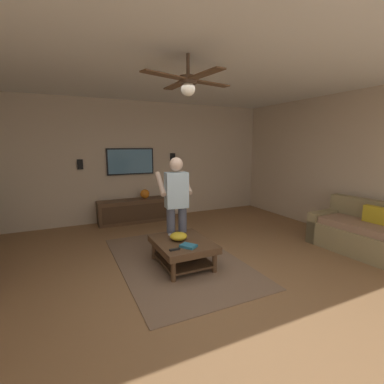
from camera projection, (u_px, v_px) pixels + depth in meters
The scene contains 18 objects.
ground_plane at pixel (201, 281), 3.74m from camera, with size 8.53×8.53×0.00m, color olive.
wall_back_tv at pixel (133, 161), 6.70m from camera, with size 0.10×7.29×2.86m, color #C6B299.
wall_side_window at pixel (375, 167), 5.03m from camera, with size 7.31×0.10×2.86m, color beige.
ceiling_slab at pixel (202, 53), 3.24m from camera, with size 7.31×7.29×0.10m, color white.
area_rug at pixel (178, 260), 4.41m from camera, with size 2.90×1.81×0.01m, color #7A604C.
couch at pixel (373, 236), 4.61m from camera, with size 1.95×0.97×0.87m.
coffee_table at pixel (183, 247), 4.18m from camera, with size 1.00×0.80×0.40m.
media_console at pixel (135, 211), 6.57m from camera, with size 0.45×1.70×0.55m.
tv at pixel (131, 161), 6.58m from camera, with size 0.05×1.12×0.63m.
person_standing at pixel (176, 201), 4.51m from camera, with size 0.57×0.57×1.64m.
bowl at pixel (178, 236), 4.19m from camera, with size 0.26×0.26×0.12m, color gold.
remote_white at pixel (172, 236), 4.37m from camera, with size 0.15×0.04×0.02m, color white.
remote_black at pixel (175, 249), 3.79m from camera, with size 0.15×0.04×0.02m, color black.
book at pixel (188, 246), 3.90m from camera, with size 0.22×0.16×0.04m, color teal.
vase_round at pixel (145, 194), 6.65m from camera, with size 0.22×0.22×0.22m, color orange.
wall_speaker_left at pixel (173, 158), 7.04m from camera, with size 0.06×0.12×0.22m, color black.
wall_speaker_right at pixel (80, 164), 6.12m from camera, with size 0.06×0.12×0.22m, color black.
ceiling_fan at pixel (188, 83), 3.12m from camera, with size 1.20×1.19×0.46m.
Camera 1 is at (-3.09, 1.61, 1.84)m, focal length 25.69 mm.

